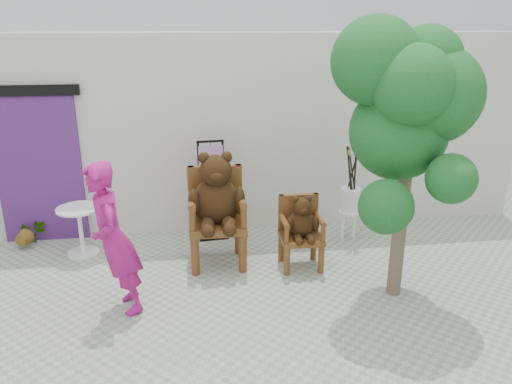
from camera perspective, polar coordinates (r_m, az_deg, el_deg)
The scene contains 11 objects.
ground_plane at distance 5.78m, azimuth 1.58°, elevation -14.21°, with size 60.00×60.00×0.00m, color #9CA291.
back_wall at distance 8.08m, azimuth -1.87°, elevation 7.13°, with size 9.00×1.00×3.00m, color beige.
doorway at distance 7.92m, azimuth -23.57°, elevation 2.79°, with size 1.40×0.11×2.33m.
chair_big at distance 6.62m, azimuth -4.54°, elevation -1.09°, with size 0.75×0.83×1.58m.
chair_small at distance 6.65m, azimuth 5.17°, elevation -3.76°, with size 0.55×0.54×1.02m.
person at distance 5.71m, azimuth -15.94°, elevation -5.26°, with size 0.65×0.42×1.77m, color #AA1570.
cafe_table at distance 7.44m, azimuth -19.45°, elevation -3.60°, with size 0.60×0.60×0.70m.
display_stand at distance 7.57m, azimuth -5.05°, elevation -0.97°, with size 0.48×0.39×1.51m.
stool_bucket at distance 7.56m, azimuth 10.69°, elevation -0.81°, with size 0.32×0.32×1.45m.
tree at distance 5.69m, azimuth 16.81°, elevation 9.48°, with size 1.63×1.74×3.24m.
potted_plant at distance 8.08m, azimuth -24.54°, elevation -4.30°, with size 0.37×0.32×0.41m, color #113F1B.
Camera 1 is at (-0.80, -4.77, 3.17)m, focal length 35.00 mm.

